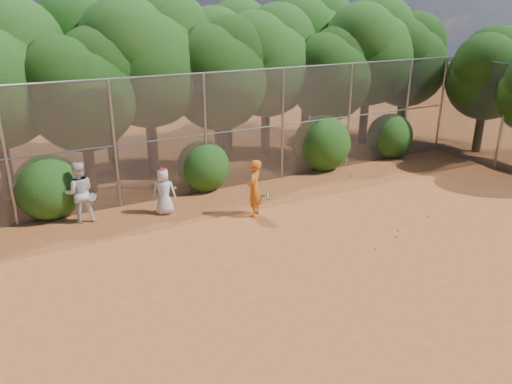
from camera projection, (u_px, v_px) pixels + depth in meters
ground at (337, 256)px, 12.73m from camera, size 80.00×80.00×0.00m
fence_back at (229, 130)px, 16.90m from camera, size 20.05×0.09×4.03m
fence_side at (503, 116)px, 18.98m from camera, size 0.09×6.09×4.03m
tree_2 at (82, 86)px, 15.94m from camera, size 3.99×3.47×5.47m
tree_3 at (147, 54)px, 17.61m from camera, size 4.89×4.26×6.70m
tree_4 at (219, 70)px, 18.45m from camera, size 4.19×3.64×5.73m
tree_5 at (267, 57)px, 20.13m from camera, size 4.51×3.92×6.17m
tree_6 at (331, 71)px, 20.63m from camera, size 3.86×3.36×5.29m
tree_7 at (370, 48)px, 21.97m from camera, size 4.77×4.14×6.53m
tree_8 at (407, 57)px, 22.78m from camera, size 4.25×3.70×5.82m
tree_10 at (103, 45)px, 18.89m from camera, size 5.15×4.48×7.06m
tree_11 at (227, 53)px, 20.96m from camera, size 4.64×4.03×6.35m
tree_12 at (308, 40)px, 23.36m from camera, size 5.02×4.37×6.88m
tree_13 at (488, 71)px, 20.81m from camera, size 3.86×3.36×5.29m
bush_0 at (48, 184)px, 14.88m from camera, size 2.00×2.00×2.00m
bush_1 at (203, 164)px, 17.16m from camera, size 1.80×1.80×1.80m
bush_2 at (322, 141)px, 19.33m from camera, size 2.20×2.20×2.20m
bush_3 at (390, 134)px, 20.95m from camera, size 1.90×1.90×1.90m
player_yellow at (254, 188)px, 14.89m from camera, size 0.85×0.75×1.76m
player_teen at (164, 191)px, 15.10m from camera, size 0.82×0.67×1.47m
player_white at (79, 192)px, 14.49m from camera, size 0.96×0.82×1.82m
ball_0 at (396, 236)px, 13.73m from camera, size 0.07×0.07×0.07m
ball_1 at (338, 203)px, 16.04m from camera, size 0.07×0.07×0.07m
ball_2 at (398, 230)px, 14.12m from camera, size 0.07×0.07×0.07m
ball_3 at (429, 216)px, 15.04m from camera, size 0.07×0.07×0.07m
ball_4 at (375, 248)px, 13.06m from camera, size 0.07×0.07×0.07m
ball_5 at (351, 176)px, 18.66m from camera, size 0.07×0.07×0.07m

